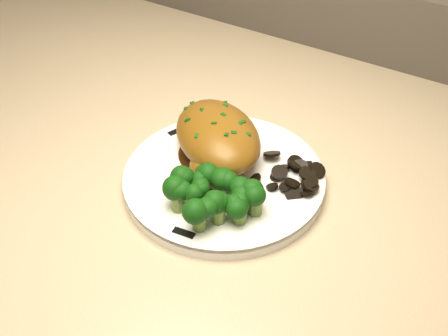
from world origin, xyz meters
The scene contains 9 objects.
counter centered at (-0.27, 1.67, 0.47)m, with size 2.16×0.71×1.05m.
plate centered at (-0.02, 1.61, 0.94)m, with size 0.24×0.24×0.02m, color white.
rim_accent_0 centered at (0.06, 1.67, 0.95)m, with size 0.03×0.01×0.00m, color black.
rim_accent_1 centered at (-0.12, 1.65, 0.95)m, with size 0.03×0.01×0.00m, color black.
rim_accent_2 centered at (-0.01, 1.50, 0.95)m, with size 0.03×0.01×0.00m, color black.
gravy_pool centered at (-0.05, 1.64, 0.95)m, with size 0.10×0.10×0.00m, color black.
chicken_breast centered at (-0.04, 1.63, 0.98)m, with size 0.17×0.17×0.06m.
mushroom_pile centered at (0.05, 1.64, 0.95)m, with size 0.08×0.06×0.02m.
broccoli_florets centered at (0.00, 1.55, 0.97)m, with size 0.11×0.08×0.04m.
Camera 1 is at (0.25, 1.18, 1.39)m, focal length 45.00 mm.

